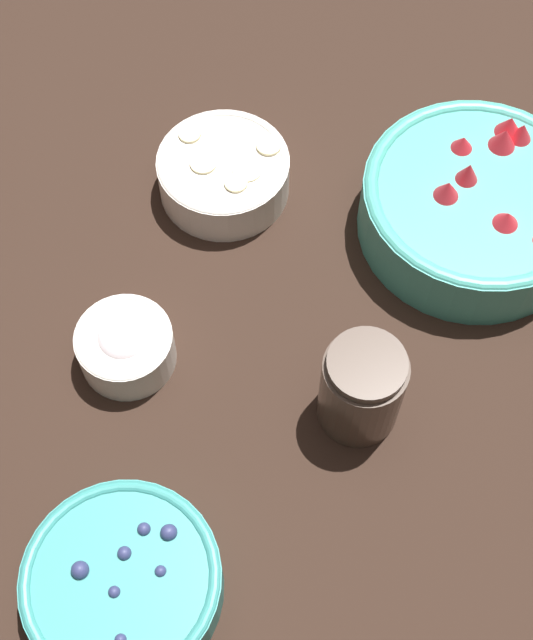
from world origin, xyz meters
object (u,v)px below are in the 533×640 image
at_px(jar_chocolate, 361,390).
at_px(bowl_strawberries, 477,204).
at_px(bowl_cream, 125,345).
at_px(bowl_blueberries, 123,582).
at_px(bowl_bananas, 224,172).

bearing_deg(jar_chocolate, bowl_strawberries, 165.66).
bearing_deg(bowl_strawberries, bowl_cream, -48.86).
distance_m(bowl_blueberries, bowl_bananas, 0.45).
height_order(bowl_strawberries, bowl_bananas, bowl_strawberries).
distance_m(bowl_blueberries, jar_chocolate, 0.28).
bearing_deg(bowl_cream, bowl_bananas, 173.83).
bearing_deg(bowl_bananas, bowl_blueberries, 7.42).
bearing_deg(bowl_bananas, jar_chocolate, 43.93).
relative_size(bowl_strawberries, bowl_cream, 2.53).
height_order(bowl_cream, jar_chocolate, jar_chocolate).
distance_m(bowl_strawberries, jar_chocolate, 0.26).
relative_size(bowl_bananas, jar_chocolate, 1.34).
distance_m(bowl_blueberries, bowl_cream, 0.23).
height_order(bowl_bananas, bowl_cream, bowl_cream).
height_order(bowl_strawberries, jar_chocolate, jar_chocolate).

